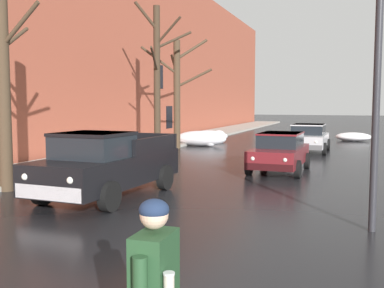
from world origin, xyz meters
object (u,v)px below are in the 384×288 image
Objects in this scene: sedan_silver_parked_kerbside_mid at (308,137)px; street_lamp_post at (377,73)px; bare_tree_second_along_sidewalk at (2,74)px; bare_tree_mid_block at (157,74)px; sedan_maroon_parked_kerbside_close at (280,151)px; bare_tree_far_down_block at (178,89)px; pickup_truck_black_approaching_near_lane at (106,164)px.

street_lamp_post is at bearing -79.75° from sedan_silver_parked_kerbside_mid.
bare_tree_second_along_sidewalk is 0.84× the size of bare_tree_mid_block.
sedan_maroon_parked_kerbside_close is 7.38m from sedan_silver_parked_kerbside_mid.
street_lamp_post is (9.62, -13.99, -0.21)m from bare_tree_far_down_block.
bare_tree_far_down_block is at bearing 124.52° from street_lamp_post.
sedan_maroon_parked_kerbside_close and sedan_silver_parked_kerbside_mid have the same top height.
bare_tree_mid_block is 11.15m from pickup_truck_black_approaching_near_lane.
bare_tree_second_along_sidewalk is 1.00× the size of bare_tree_far_down_block.
pickup_truck_black_approaching_near_lane reaches higher than sedan_silver_parked_kerbside_mid.
pickup_truck_black_approaching_near_lane is 1.24× the size of sedan_silver_parked_kerbside_mid.
bare_tree_second_along_sidewalk is 1.13× the size of street_lamp_post.
bare_tree_far_down_block is (0.05, 13.12, -0.03)m from bare_tree_second_along_sidewalk.
bare_tree_mid_block is at bearing 89.68° from bare_tree_second_along_sidewalk.
bare_tree_mid_block is (0.06, 10.44, 0.63)m from bare_tree_second_along_sidewalk.
bare_tree_mid_block is 1.83× the size of sedan_silver_parked_kerbside_mid.
sedan_silver_parked_kerbside_mid is at bearing 87.75° from sedan_maroon_parked_kerbside_close.
street_lamp_post is at bearing -9.04° from pickup_truck_black_approaching_near_lane.
sedan_maroon_parked_kerbside_close is at bearing -92.25° from sedan_silver_parked_kerbside_mid.
bare_tree_far_down_block is 1.53× the size of sedan_silver_parked_kerbside_mid.
pickup_truck_black_approaching_near_lane is at bearing -105.91° from sedan_silver_parked_kerbside_mid.
bare_tree_mid_block reaches higher than sedan_maroon_parked_kerbside_close.
sedan_maroon_parked_kerbside_close is 0.74× the size of street_lamp_post.
bare_tree_mid_block is 14.86m from street_lamp_post.
bare_tree_far_down_block is 1.23× the size of pickup_truck_black_approaching_near_lane.
sedan_maroon_parked_kerbside_close is (3.58, 6.18, -0.13)m from pickup_truck_black_approaching_near_lane.
bare_tree_far_down_block is at bearing 89.76° from bare_tree_second_along_sidewalk.
sedan_maroon_parked_kerbside_close is at bearing -31.38° from bare_tree_mid_block.
bare_tree_far_down_block reaches higher than pickup_truck_black_approaching_near_lane.
bare_tree_far_down_block is at bearing -175.03° from sedan_silver_parked_kerbside_mid.
bare_tree_second_along_sidewalk is 15.64m from sedan_silver_parked_kerbside_mid.
bare_tree_mid_block is 8.46m from sedan_maroon_parked_kerbside_close.
pickup_truck_black_approaching_near_lane is (3.12, -12.95, -2.39)m from bare_tree_far_down_block.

